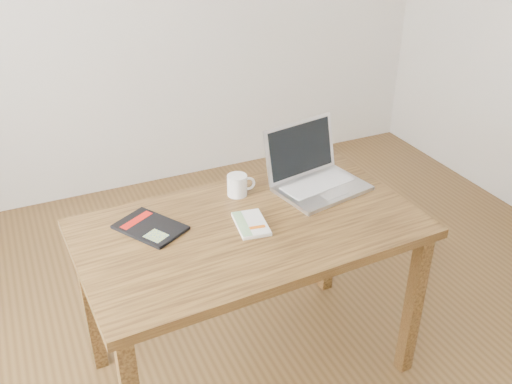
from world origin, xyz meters
name	(u,v)px	position (x,y,z in m)	size (l,w,h in m)	color
room	(283,79)	(-0.07, 0.00, 1.36)	(4.04, 4.04, 2.70)	#543A1C
desk	(251,244)	(-0.13, 0.12, 0.66)	(1.34, 0.80, 0.75)	#503518
white_guidebook	(251,224)	(-0.13, 0.12, 0.76)	(0.14, 0.20, 0.02)	silver
black_guidebook	(150,227)	(-0.49, 0.25, 0.76)	(0.27, 0.30, 0.01)	black
laptop	(314,174)	(0.25, 0.29, 0.80)	(0.42, 0.37, 0.26)	silver
coffee_mug	(238,185)	(-0.08, 0.36, 0.80)	(0.12, 0.08, 0.09)	white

